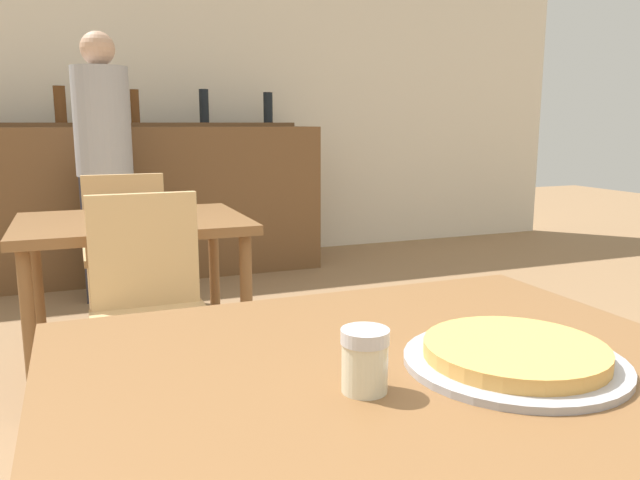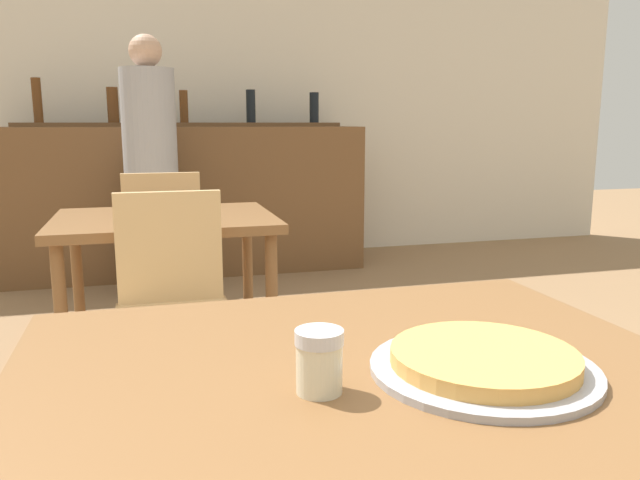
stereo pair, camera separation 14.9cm
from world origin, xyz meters
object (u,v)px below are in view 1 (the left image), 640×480
(pizza_tray, at_px, (515,356))
(chair_far_side_back, at_px, (125,245))
(chair_far_side_front, at_px, (150,301))
(person_standing, at_px, (104,159))
(cheese_shaker, at_px, (365,360))

(pizza_tray, bearing_deg, chair_far_side_back, 99.34)
(chair_far_side_front, xyz_separation_m, chair_far_side_back, (-0.00, 1.09, 0.00))
(chair_far_side_front, height_order, person_standing, person_standing)
(chair_far_side_front, distance_m, cheese_shaker, 1.44)
(chair_far_side_front, distance_m, pizza_tray, 1.48)
(cheese_shaker, height_order, person_standing, person_standing)
(cheese_shaker, bearing_deg, chair_far_side_front, 96.09)
(pizza_tray, height_order, person_standing, person_standing)
(chair_far_side_front, relative_size, cheese_shaker, 9.53)
(chair_far_side_front, xyz_separation_m, person_standing, (-0.03, 1.97, 0.39))
(chair_far_side_front, height_order, chair_far_side_back, same)
(pizza_tray, relative_size, cheese_shaker, 3.78)
(cheese_shaker, relative_size, person_standing, 0.06)
(chair_far_side_front, bearing_deg, chair_far_side_back, 90.00)
(pizza_tray, bearing_deg, chair_far_side_front, 106.27)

